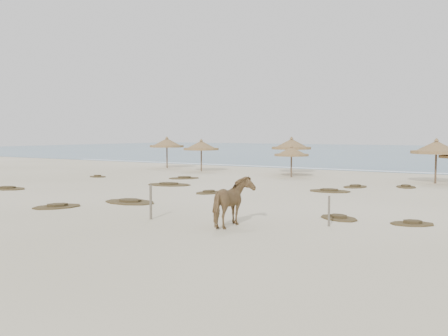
{
  "coord_description": "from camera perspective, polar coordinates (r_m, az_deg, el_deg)",
  "views": [
    {
      "loc": [
        13.84,
        -18.01,
        3.32
      ],
      "look_at": [
        -0.6,
        5.0,
        1.42
      ],
      "focal_mm": 40.0,
      "sensor_mm": 36.0,
      "label": 1
    }
  ],
  "objects": [
    {
      "name": "palapa_3",
      "position": [
        37.96,
        7.72,
        1.83
      ],
      "size": [
        2.7,
        2.7,
        2.45
      ],
      "rotation": [
        0.0,
        0.0,
        -0.03
      ],
      "color": "brown",
      "rests_on": "ground"
    },
    {
      "name": "fence_post_near",
      "position": [
        19.44,
        -8.37,
        -3.87
      ],
      "size": [
        0.13,
        0.13,
        1.34
      ],
      "primitive_type": "cylinder",
      "rotation": [
        0.0,
        0.0,
        0.42
      ],
      "color": "brown",
      "rests_on": "ground"
    },
    {
      "name": "scrub_11",
      "position": [
        23.61,
        -18.54,
        -4.16
      ],
      "size": [
        2.12,
        2.53,
        0.16
      ],
      "rotation": [
        0.0,
        0.0,
        1.17
      ],
      "color": "#4D3D22",
      "rests_on": "ground"
    },
    {
      "name": "ocean",
      "position": [
        94.09,
        23.64,
        1.65
      ],
      "size": [
        200.0,
        100.0,
        0.01
      ],
      "primitive_type": "cube",
      "color": "#275675",
      "rests_on": "ground"
    },
    {
      "name": "scrub_10",
      "position": [
        32.53,
        20.08,
        -2.01
      ],
      "size": [
        1.63,
        2.03,
        0.16
      ],
      "rotation": [
        0.0,
        0.0,
        1.88
      ],
      "color": "#4D3D22",
      "rests_on": "ground"
    },
    {
      "name": "scrub_0",
      "position": [
        32.3,
        -23.54,
        -2.14
      ],
      "size": [
        2.64,
        2.01,
        0.16
      ],
      "rotation": [
        0.0,
        0.0,
        0.21
      ],
      "color": "#4D3D22",
      "rests_on": "ground"
    },
    {
      "name": "scrub_8",
      "position": [
        38.92,
        -14.24,
        -0.94
      ],
      "size": [
        1.56,
        1.07,
        0.16
      ],
      "rotation": [
        0.0,
        0.0,
        3.07
      ],
      "color": "#4D3D22",
      "rests_on": "ground"
    },
    {
      "name": "palapa_1",
      "position": [
        43.23,
        -2.62,
        2.53
      ],
      "size": [
        4.04,
        4.04,
        2.85
      ],
      "rotation": [
        0.0,
        0.0,
        0.43
      ],
      "color": "brown",
      "rests_on": "ground"
    },
    {
      "name": "horse",
      "position": [
        17.66,
        1.0,
        -3.92
      ],
      "size": [
        1.17,
        2.18,
        1.77
      ],
      "primitive_type": "imported",
      "rotation": [
        0.0,
        0.0,
        3.24
      ],
      "color": "olive",
      "rests_on": "ground"
    },
    {
      "name": "scrub_6",
      "position": [
        36.6,
        -4.58,
        -1.13
      ],
      "size": [
        2.56,
        2.72,
        0.16
      ],
      "rotation": [
        0.0,
        0.0,
        0.92
      ],
      "color": "#4D3D22",
      "rests_on": "ground"
    },
    {
      "name": "scrub_2",
      "position": [
        27.64,
        -1.72,
        -2.79
      ],
      "size": [
        1.5,
        1.97,
        0.16
      ],
      "rotation": [
        0.0,
        0.0,
        1.36
      ],
      "color": "#4D3D22",
      "rests_on": "ground"
    },
    {
      "name": "scrub_3",
      "position": [
        28.98,
        11.96,
        -2.56
      ],
      "size": [
        2.55,
        1.85,
        0.16
      ],
      "rotation": [
        0.0,
        0.0,
        0.15
      ],
      "color": "#4D3D22",
      "rests_on": "ground"
    },
    {
      "name": "scrub_7",
      "position": [
        31.68,
        14.78,
        -2.05
      ],
      "size": [
        1.66,
        2.11,
        0.16
      ],
      "rotation": [
        0.0,
        0.0,
        1.29
      ],
      "color": "#4D3D22",
      "rests_on": "ground"
    },
    {
      "name": "scrub_1",
      "position": [
        32.08,
        -6.29,
        -1.87
      ],
      "size": [
        3.25,
        2.53,
        0.16
      ],
      "rotation": [
        0.0,
        0.0,
        0.25
      ],
      "color": "#4D3D22",
      "rests_on": "ground"
    },
    {
      "name": "scrub_12",
      "position": [
        19.9,
        12.98,
        -5.55
      ],
      "size": [
        2.06,
        1.85,
        0.16
      ],
      "rotation": [
        0.0,
        0.0,
        2.59
      ],
      "color": "#4D3D22",
      "rests_on": "ground"
    },
    {
      "name": "palapa_2",
      "position": [
        41.6,
        7.72,
        2.67
      ],
      "size": [
        3.55,
        3.55,
        3.06
      ],
      "rotation": [
        0.0,
        0.0,
        -0.09
      ],
      "color": "brown",
      "rests_on": "ground"
    },
    {
      "name": "ground",
      "position": [
        22.95,
        -5.39,
        -4.33
      ],
      "size": [
        160.0,
        160.0,
        0.0
      ],
      "primitive_type": "plane",
      "color": "beige",
      "rests_on": "ground"
    },
    {
      "name": "scrub_4",
      "position": [
        19.45,
        20.71,
        -5.93
      ],
      "size": [
        1.86,
        1.65,
        0.16
      ],
      "rotation": [
        0.0,
        0.0,
        0.5
      ],
      "color": "#4D3D22",
      "rests_on": "ground"
    },
    {
      "name": "scrub_9",
      "position": [
        24.31,
        -10.71,
        -3.79
      ],
      "size": [
        2.73,
        1.79,
        0.16
      ],
      "rotation": [
        0.0,
        0.0,
        0.01
      ],
      "color": "#4D3D22",
      "rests_on": "ground"
    },
    {
      "name": "palapa_4",
      "position": [
        35.65,
        23.1,
        2.12
      ],
      "size": [
        3.49,
        3.49,
        3.02
      ],
      "rotation": [
        0.0,
        0.0,
        -0.08
      ],
      "color": "brown",
      "rests_on": "ground"
    },
    {
      "name": "foam_line",
      "position": [
        46.25,
        14.62,
        -0.24
      ],
      "size": [
        70.0,
        0.6,
        0.01
      ],
      "primitive_type": "cube",
      "color": "white",
      "rests_on": "ground"
    },
    {
      "name": "palapa_0",
      "position": [
        47.8,
        -6.55,
        2.82
      ],
      "size": [
        3.66,
        3.66,
        3.04
      ],
      "rotation": [
        0.0,
        0.0,
        0.14
      ],
      "color": "brown",
      "rests_on": "ground"
    },
    {
      "name": "fence_post_far",
      "position": [
        18.2,
        11.91,
        -4.84
      ],
      "size": [
        0.08,
        0.08,
        1.1
      ],
      "primitive_type": "cylinder",
      "rotation": [
        0.0,
        0.0,
        -0.05
      ],
      "color": "brown",
      "rests_on": "ground"
    }
  ]
}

